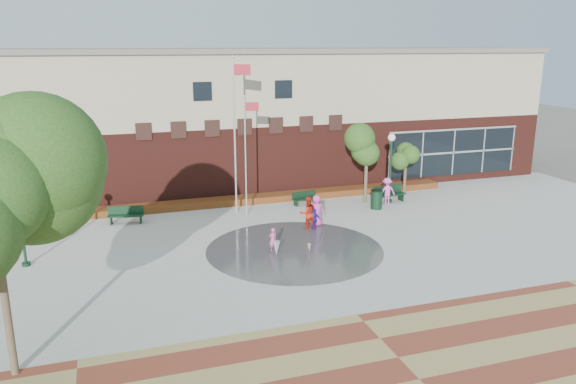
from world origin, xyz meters
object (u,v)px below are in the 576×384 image
object	(u,v)px
bench_left	(126,218)
child_splash	(273,239)
flagpole_right	(246,150)
trash_can	(377,199)
flagpole_left	(235,128)

from	to	relation	value
bench_left	child_splash	xyz separation A→B (m)	(6.40, -6.48, 0.26)
flagpole_right	child_splash	xyz separation A→B (m)	(-0.28, -6.01, -3.23)
trash_can	child_splash	bearing A→B (deg)	-148.72
flagpole_right	bench_left	bearing A→B (deg)	-173.16
flagpole_right	trash_can	world-z (taller)	flagpole_right
flagpole_left	trash_can	distance (m)	9.30
flagpole_left	child_splash	world-z (taller)	flagpole_left
flagpole_right	trash_can	xyz separation A→B (m)	(7.56, -1.25, -3.20)
flagpole_left	bench_left	size ratio (longest dim) A/B	4.58
flagpole_right	child_splash	distance (m)	6.83
flagpole_left	child_splash	xyz separation A→B (m)	(0.16, -6.61, -4.39)
flagpole_left	trash_can	size ratio (longest dim) A/B	7.65
flagpole_left	child_splash	size ratio (longest dim) A/B	7.83
flagpole_right	trash_can	size ratio (longest dim) A/B	5.83
flagpole_left	bench_left	bearing A→B (deg)	-154.34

